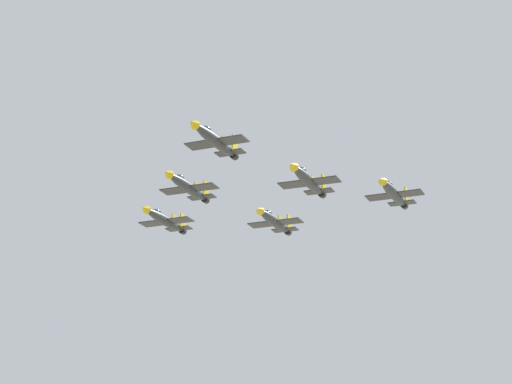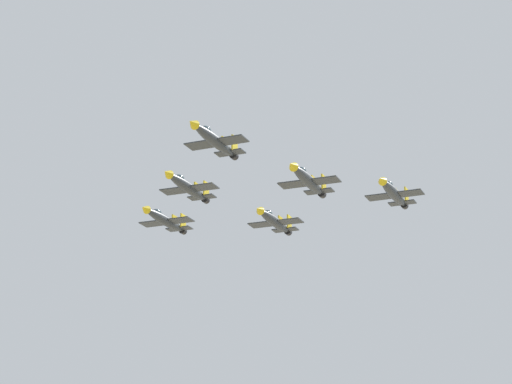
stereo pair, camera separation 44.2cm
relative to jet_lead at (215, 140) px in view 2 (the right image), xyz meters
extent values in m
ellipsoid|color=#2D3338|center=(-0.01, 0.02, -0.07)|extent=(7.48, 12.46, 1.69)
cone|color=gold|center=(3.32, -6.49, -0.07)|extent=(2.05, 2.16, 1.43)
ellipsoid|color=#334751|center=(1.30, -2.55, 0.56)|extent=(2.15, 2.58, 0.98)
cube|color=#2D3338|center=(-0.31, 0.61, -0.16)|extent=(9.71, 6.94, 0.17)
cube|color=gold|center=(3.45, 2.53, -0.12)|extent=(1.81, 2.70, 0.20)
cube|color=gold|center=(-4.07, -1.31, -0.12)|extent=(1.81, 2.70, 0.20)
cube|color=#2D3338|center=(-2.52, 4.93, -0.07)|extent=(4.95, 3.89, 0.17)
cube|color=gold|center=(-1.65, 5.08, 1.15)|extent=(1.05, 1.77, 2.44)
cube|color=gold|center=(-3.15, 4.31, 1.15)|extent=(1.05, 1.77, 2.44)
cylinder|color=black|center=(-3.17, 6.20, -0.07)|extent=(1.48, 1.37, 1.18)
ellipsoid|color=#2D3338|center=(3.41, 15.44, -3.79)|extent=(7.85, 12.40, 1.70)
cone|color=gold|center=(6.96, 8.98, -3.79)|extent=(2.08, 2.19, 1.44)
ellipsoid|color=#334751|center=(4.81, 12.89, -3.15)|extent=(2.21, 2.60, 0.99)
cube|color=#2D3338|center=(3.09, 16.02, -3.88)|extent=(9.73, 7.19, 0.17)
cube|color=gold|center=(6.82, 18.06, -3.84)|extent=(1.89, 2.70, 0.20)
cube|color=gold|center=(-0.63, 13.97, -3.84)|extent=(1.89, 2.70, 0.20)
cube|color=#2D3338|center=(0.74, 20.30, -3.79)|extent=(4.97, 4.00, 0.17)
cube|color=gold|center=(1.61, 20.48, -2.56)|extent=(1.11, 1.76, 2.45)
cube|color=gold|center=(0.12, 19.66, -2.56)|extent=(1.11, 1.76, 2.45)
cylinder|color=black|center=(0.05, 21.56, -3.79)|extent=(1.50, 1.40, 1.19)
ellipsoid|color=#2D3338|center=(-14.67, 5.88, -2.23)|extent=(7.72, 12.36, 1.69)
cone|color=gold|center=(-11.20, -0.56, -2.23)|extent=(2.06, 2.17, 1.44)
ellipsoid|color=#334751|center=(-13.30, 3.34, -1.60)|extent=(2.18, 2.58, 0.99)
cube|color=#2D3338|center=(-14.98, 6.46, -2.32)|extent=(9.68, 7.09, 0.17)
cube|color=gold|center=(-11.27, 8.47, -2.28)|extent=(1.86, 2.69, 0.20)
cube|color=gold|center=(-18.70, 4.46, -2.28)|extent=(1.86, 2.69, 0.20)
cube|color=#2D3338|center=(-17.29, 10.74, -2.23)|extent=(4.94, 3.95, 0.17)
cube|color=gold|center=(-16.42, 10.91, -1.01)|extent=(1.09, 1.76, 2.44)
cube|color=gold|center=(-17.91, 10.11, -1.01)|extent=(1.09, 1.76, 2.44)
cylinder|color=black|center=(-17.97, 11.99, -2.23)|extent=(1.49, 1.39, 1.18)
ellipsoid|color=#2D3338|center=(6.83, 30.85, -3.44)|extent=(7.38, 12.12, 1.65)
cone|color=gold|center=(10.13, 24.52, -3.44)|extent=(2.00, 2.11, 1.40)
ellipsoid|color=#334751|center=(8.14, 28.35, -2.82)|extent=(2.11, 2.52, 0.96)
cube|color=#2D3338|center=(6.54, 31.42, -3.53)|extent=(9.46, 6.82, 0.16)
cube|color=gold|center=(10.19, 33.32, -3.49)|extent=(1.79, 2.63, 0.20)
cube|color=gold|center=(2.89, 29.52, -3.49)|extent=(1.79, 2.63, 0.20)
cube|color=#2D3338|center=(4.35, 35.62, -3.44)|extent=(4.82, 3.81, 0.16)
cube|color=gold|center=(5.20, 35.77, -2.25)|extent=(1.04, 1.72, 2.38)
cube|color=gold|center=(3.74, 35.01, -2.25)|extent=(1.04, 1.72, 2.38)
cylinder|color=black|center=(3.71, 36.85, -3.44)|extent=(1.44, 1.34, 1.15)
ellipsoid|color=#2D3338|center=(-29.33, 11.75, -3.23)|extent=(7.72, 12.59, 1.71)
cone|color=gold|center=(-25.88, 5.18, -3.23)|extent=(2.09, 2.19, 1.46)
ellipsoid|color=#334751|center=(-27.97, 9.15, -2.59)|extent=(2.20, 2.62, 1.00)
cube|color=#2D3338|center=(-29.64, 12.33, -3.33)|extent=(9.84, 7.12, 0.17)
cube|color=gold|center=(-25.85, 14.33, -3.28)|extent=(1.86, 2.74, 0.21)
cube|color=gold|center=(-33.43, 10.34, -3.28)|extent=(1.86, 2.74, 0.21)
cube|color=#2D3338|center=(-31.94, 16.70, -3.23)|extent=(5.02, 3.98, 0.17)
cube|color=gold|center=(-31.06, 16.86, -2.00)|extent=(1.09, 1.79, 2.47)
cube|color=gold|center=(-32.57, 16.06, -2.00)|extent=(1.09, 1.79, 2.47)
cylinder|color=black|center=(-32.61, 17.98, -3.23)|extent=(1.50, 1.40, 1.20)
ellipsoid|color=#2D3338|center=(-11.25, 21.30, -5.77)|extent=(7.46, 11.92, 1.63)
cone|color=gold|center=(-7.89, 15.09, -5.77)|extent=(1.99, 2.09, 1.38)
ellipsoid|color=#334751|center=(-9.92, 18.85, -5.16)|extent=(2.11, 2.49, 0.95)
cube|color=#2D3338|center=(-11.55, 21.86, -5.86)|extent=(9.34, 6.85, 0.16)
cube|color=gold|center=(-7.97, 23.79, -5.82)|extent=(1.80, 2.59, 0.20)
cube|color=gold|center=(-15.13, 19.92, -5.82)|extent=(1.80, 2.59, 0.20)
cube|color=#2D3338|center=(-13.78, 25.98, -5.77)|extent=(4.77, 3.82, 0.16)
cube|color=gold|center=(-12.94, 26.14, -4.59)|extent=(1.05, 1.70, 2.35)
cube|color=gold|center=(-14.38, 25.37, -4.59)|extent=(1.05, 1.70, 2.35)
cylinder|color=black|center=(-14.44, 27.19, -5.77)|extent=(1.43, 1.34, 1.14)
camera|label=1|loc=(109.53, -84.00, -54.14)|focal=70.76mm
camera|label=2|loc=(109.81, -83.66, -54.14)|focal=70.76mm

